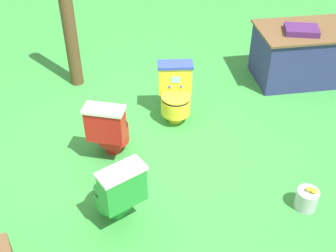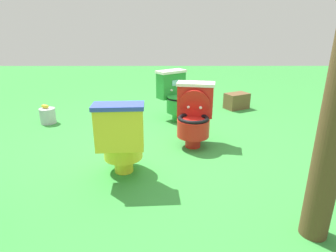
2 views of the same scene
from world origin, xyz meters
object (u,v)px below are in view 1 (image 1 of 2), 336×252
toilet_yellow (175,93)px  lemon_bucket (307,199)px  vendor_table (306,54)px  toilet_red (109,129)px  toilet_green (118,191)px  wooden_post (68,16)px

toilet_yellow → lemon_bucket: (1.31, -1.51, -0.25)m
toilet_yellow → vendor_table: (1.86, 1.01, 0.02)m
toilet_yellow → toilet_red: bearing=41.8°
toilet_green → vendor_table: (2.40, 2.69, 0.02)m
toilet_yellow → lemon_bucket: toilet_yellow is taller
toilet_red → lemon_bucket: size_ratio=2.63×
toilet_green → lemon_bucket: toilet_green is taller
toilet_yellow → vendor_table: 2.12m
toilet_green → wooden_post: bearing=72.5°
toilet_yellow → toilet_green: bearing=68.7°
wooden_post → lemon_bucket: size_ratio=7.38×
toilet_yellow → wooden_post: bearing=-33.5°
toilet_green → toilet_red: bearing=64.7°
vendor_table → lemon_bucket: bearing=-102.3°
vendor_table → lemon_bucket: (-0.55, -2.52, -0.28)m
toilet_yellow → lemon_bucket: 2.02m
toilet_red → vendor_table: vendor_table is taller
toilet_yellow → toilet_green: (-0.54, -1.68, 0.00)m
wooden_post → lemon_bucket: (2.73, -2.33, -0.90)m
vendor_table → wooden_post: size_ratio=0.78×
toilet_red → toilet_green: same height
toilet_yellow → vendor_table: size_ratio=0.46×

